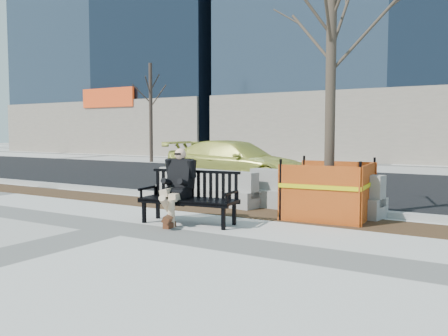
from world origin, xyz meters
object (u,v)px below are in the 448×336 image
(jersey_barrier_right, at_px, (312,212))
(jersey_barrier_left, at_px, (206,204))
(bench, at_px, (189,224))
(sedan, at_px, (236,184))
(seated_man, at_px, (178,222))
(tree_fence, at_px, (328,218))

(jersey_barrier_right, bearing_deg, jersey_barrier_left, -168.60)
(bench, xyz_separation_m, sedan, (-2.59, 6.26, 0.00))
(bench, height_order, seated_man, seated_man)
(bench, distance_m, sedan, 6.78)
(seated_man, bearing_deg, bench, -11.51)
(tree_fence, distance_m, jersey_barrier_right, 0.73)
(tree_fence, bearing_deg, sedan, 136.75)
(bench, xyz_separation_m, tree_fence, (2.00, 1.94, 0.00))
(tree_fence, xyz_separation_m, sedan, (-4.60, 4.32, 0.00))
(bench, height_order, jersey_barrier_right, bench)
(sedan, height_order, jersey_barrier_left, sedan)
(bench, bearing_deg, tree_fence, 36.49)
(seated_man, relative_size, sedan, 0.28)
(bench, xyz_separation_m, seated_man, (-0.25, 0.02, 0.00))
(bench, xyz_separation_m, jersey_barrier_left, (-1.11, 2.25, 0.00))
(jersey_barrier_left, bearing_deg, jersey_barrier_right, 11.91)
(jersey_barrier_right, bearing_deg, sedan, 143.99)
(sedan, distance_m, jersey_barrier_right, 5.58)
(bench, relative_size, tree_fence, 0.32)
(bench, relative_size, sedan, 0.38)
(seated_man, xyz_separation_m, sedan, (-2.34, 6.25, 0.00))
(jersey_barrier_left, bearing_deg, tree_fence, 1.92)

